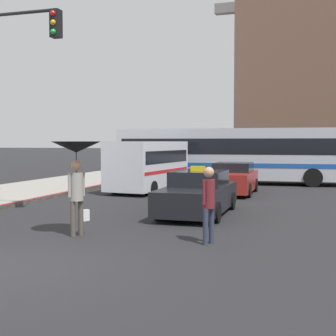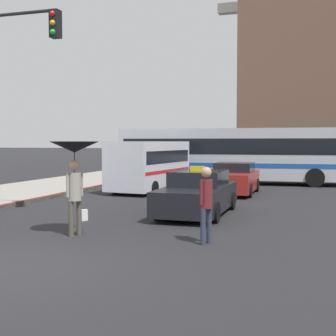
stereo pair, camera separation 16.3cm
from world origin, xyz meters
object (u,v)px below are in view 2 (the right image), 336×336
Objects in this scene: city_bus at (232,153)px; monument_cross at (267,40)px; pedestrian_man at (206,199)px; taxi at (198,194)px; ambulance_van at (149,164)px; pedestrian_with_umbrella at (75,158)px; sedan_red at (234,179)px.

monument_cross is at bearing 177.73° from city_bus.
pedestrian_man is at bearing -86.55° from monument_cross.
taxi is 32.52m from monument_cross.
taxi is 7.24m from ambulance_van.
monument_cross reaches higher than pedestrian_man.
monument_cross is (-2.10, 34.71, 10.77)m from pedestrian_man.
monument_cross is at bearing 27.66° from pedestrian_with_umbrella.
pedestrian_with_umbrella is at bearing 105.99° from ambulance_van.
city_bus is at bearing 25.16° from pedestrian_with_umbrella.
sedan_red is at bearing 17.72° from pedestrian_with_umbrella.
city_bus is at bearing -89.85° from monument_cross.
pedestrian_with_umbrella is (-2.18, -10.38, 1.26)m from sedan_red.
pedestrian_with_umbrella reaches higher than pedestrian_man.
pedestrian_man is at bearing 95.93° from sedan_red.
city_bus is 0.60× the size of monument_cross.
ambulance_van is 0.25× the size of monument_cross.
pedestrian_with_umbrella is (1.77, -10.36, 0.63)m from ambulance_van.
ambulance_van is at bearing -128.62° from pedestrian_man.
taxi is 4.87m from pedestrian_with_umbrella.
city_bus is (-0.97, 5.25, 1.03)m from sedan_red.
pedestrian_man is (2.05, -15.57, -0.66)m from city_bus.
pedestrian_man is (1.21, -4.17, 0.38)m from taxi.
city_bus reaches higher than taxi.
ambulance_van is at bearing -58.11° from taxi.
monument_cross is (-0.88, 30.54, 11.15)m from taxi.
city_bus is 15.71m from pedestrian_man.
sedan_red is 2.31× the size of pedestrian_man.
pedestrian_man is 0.08× the size of monument_cross.
city_bus reaches higher than pedestrian_man.
sedan_red is 5.44m from city_bus.
city_bus is 7.21× the size of pedestrian_man.
taxi reaches higher than sedan_red.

